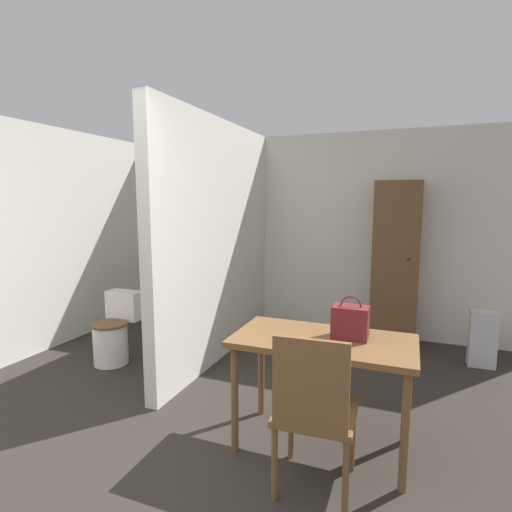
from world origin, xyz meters
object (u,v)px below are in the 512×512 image
dining_table (323,352)px  wooden_chair (314,408)px  toilet (115,332)px  handbag (350,322)px  space_heater (483,339)px  wooden_cabinet (395,264)px

dining_table → wooden_chair: size_ratio=1.22×
toilet → handbag: handbag is taller
wooden_chair → toilet: bearing=151.7°
dining_table → space_heater: 2.32m
wooden_cabinet → toilet: bearing=-149.1°
toilet → space_heater: size_ratio=1.24×
toilet → wooden_chair: bearing=-25.5°
handbag → space_heater: handbag is taller
wooden_chair → handbag: handbag is taller
dining_table → toilet: 2.45m
dining_table → wooden_cabinet: size_ratio=0.62×
wooden_chair → wooden_cabinet: 2.80m
dining_table → wooden_cabinet: (0.36, 2.29, 0.27)m
toilet → wooden_cabinet: size_ratio=0.38×
toilet → wooden_cabinet: bearing=30.9°
dining_table → handbag: 0.27m
wooden_chair → handbag: 0.65m
dining_table → toilet: (-2.33, 0.68, -0.36)m
handbag → dining_table: bearing=-158.4°
dining_table → space_heater: size_ratio=2.06×
toilet → space_heater: 3.78m
wooden_cabinet → space_heater: size_ratio=3.29×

